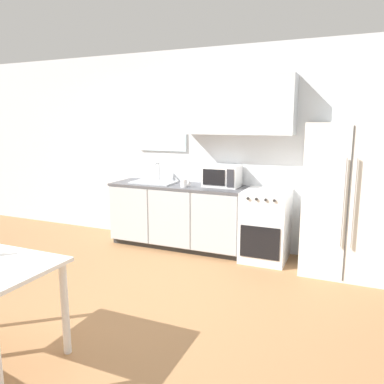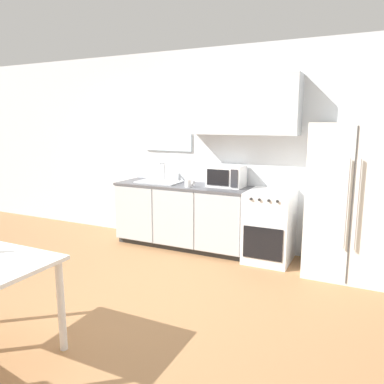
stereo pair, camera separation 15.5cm
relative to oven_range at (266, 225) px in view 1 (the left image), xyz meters
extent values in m
plane|color=#9E7047|center=(-0.80, -1.78, -0.44)|extent=(12.00, 12.00, 0.00)
cube|color=silver|center=(-0.80, 0.34, 0.91)|extent=(12.00, 0.06, 2.70)
cube|color=silver|center=(-1.60, 0.30, 1.36)|extent=(0.75, 0.04, 0.98)
cube|color=#B2B7BC|center=(-0.45, 0.15, 1.49)|extent=(1.45, 0.32, 0.73)
cube|color=#333333|center=(-1.22, 0.05, -0.40)|extent=(1.87, 0.53, 0.08)
cube|color=#B2B7BC|center=(-1.22, 0.02, 0.02)|extent=(1.87, 0.59, 0.77)
cube|color=#B2B7BC|center=(-1.85, -0.28, 0.02)|extent=(0.60, 0.01, 0.75)
cube|color=#B2B7BC|center=(-1.22, -0.28, 0.02)|extent=(0.60, 0.01, 0.75)
cube|color=#B2B7BC|center=(-0.60, -0.28, 0.02)|extent=(0.60, 0.01, 0.75)
cube|color=#4C4C51|center=(-1.22, 0.02, 0.42)|extent=(1.90, 0.61, 0.03)
cube|color=white|center=(0.00, 0.00, 0.00)|extent=(0.55, 0.62, 0.89)
cube|color=black|center=(0.00, -0.31, -0.13)|extent=(0.47, 0.01, 0.39)
cylinder|color=#262626|center=(-0.15, -0.32, 0.39)|extent=(0.03, 0.02, 0.03)
cylinder|color=#262626|center=(-0.06, -0.32, 0.39)|extent=(0.03, 0.02, 0.03)
cylinder|color=#262626|center=(0.06, -0.32, 0.39)|extent=(0.03, 0.02, 0.03)
cylinder|color=#262626|center=(0.15, -0.32, 0.39)|extent=(0.03, 0.02, 0.03)
cube|color=silver|center=(0.94, -0.04, 0.42)|extent=(0.95, 0.71, 1.72)
cube|color=#3F3F3F|center=(0.94, -0.40, 0.42)|extent=(0.01, 0.01, 1.66)
cylinder|color=silver|center=(0.89, -0.43, 0.45)|extent=(0.02, 0.02, 0.94)
cylinder|color=silver|center=(0.99, -0.43, 0.45)|extent=(0.02, 0.02, 0.94)
cube|color=#B7BABC|center=(-1.60, 0.02, 0.45)|extent=(0.61, 0.39, 0.02)
cylinder|color=silver|center=(-1.60, 0.17, 0.58)|extent=(0.02, 0.02, 0.25)
cylinder|color=silver|center=(-1.60, 0.10, 0.70)|extent=(0.02, 0.14, 0.02)
cube|color=silver|center=(-0.63, 0.12, 0.58)|extent=(0.46, 0.33, 0.28)
cube|color=black|center=(-0.68, -0.05, 0.58)|extent=(0.30, 0.01, 0.20)
cube|color=#2D2D33|center=(-0.46, -0.05, 0.58)|extent=(0.09, 0.01, 0.23)
cylinder|color=white|center=(-1.07, -0.13, 0.49)|extent=(0.09, 0.09, 0.10)
torus|color=white|center=(-1.00, -0.13, 0.49)|extent=(0.02, 0.08, 0.08)
cylinder|color=white|center=(-0.93, -2.56, -0.08)|extent=(0.06, 0.06, 0.72)
camera|label=1|loc=(0.95, -4.54, 1.28)|focal=35.00mm
camera|label=2|loc=(1.09, -4.48, 1.28)|focal=35.00mm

